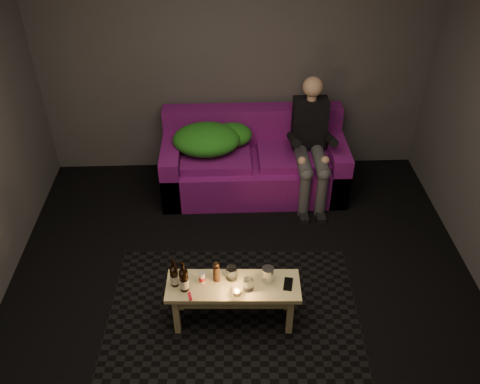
% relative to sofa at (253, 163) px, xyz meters
% --- Properties ---
extents(floor, '(4.50, 4.50, 0.00)m').
position_rel_sofa_xyz_m(floor, '(-0.17, -1.82, -0.29)').
color(floor, black).
rests_on(floor, ground).
extents(room, '(4.50, 4.50, 4.50)m').
position_rel_sofa_xyz_m(room, '(-0.17, -1.35, 1.35)').
color(room, silver).
rests_on(room, ground).
extents(rug, '(2.06, 1.53, 0.01)m').
position_rel_sofa_xyz_m(rug, '(-0.26, -1.75, -0.28)').
color(rug, black).
rests_on(rug, floor).
extents(sofa, '(1.86, 0.84, 0.80)m').
position_rel_sofa_xyz_m(sofa, '(0.00, 0.00, 0.00)').
color(sofa, '#670D5C').
rests_on(sofa, floor).
extents(green_blanket, '(0.82, 0.56, 0.28)m').
position_rel_sofa_xyz_m(green_blanket, '(-0.44, -0.01, 0.31)').
color(green_blanket, '#167A21').
rests_on(green_blanket, sofa).
extents(person, '(0.33, 0.77, 1.24)m').
position_rel_sofa_xyz_m(person, '(0.55, -0.15, 0.35)').
color(person, black).
rests_on(person, sofa).
extents(coffee_table, '(1.01, 0.36, 0.41)m').
position_rel_sofa_xyz_m(coffee_table, '(-0.26, -1.80, 0.05)').
color(coffee_table, '#E0C783').
rests_on(coffee_table, rug).
extents(beer_bottle_a, '(0.06, 0.06, 0.26)m').
position_rel_sofa_xyz_m(beer_bottle_a, '(-0.69, -1.78, 0.21)').
color(beer_bottle_a, black).
rests_on(beer_bottle_a, coffee_table).
extents(beer_bottle_b, '(0.07, 0.07, 0.27)m').
position_rel_sofa_xyz_m(beer_bottle_b, '(-0.62, -1.83, 0.22)').
color(beer_bottle_b, black).
rests_on(beer_bottle_b, coffee_table).
extents(salt_shaker, '(0.05, 0.05, 0.09)m').
position_rel_sofa_xyz_m(salt_shaker, '(-0.49, -1.76, 0.17)').
color(salt_shaker, silver).
rests_on(salt_shaker, coffee_table).
extents(pepper_mill, '(0.05, 0.05, 0.14)m').
position_rel_sofa_xyz_m(pepper_mill, '(-0.38, -1.75, 0.19)').
color(pepper_mill, black).
rests_on(pepper_mill, coffee_table).
extents(tumbler_back, '(0.10, 0.10, 0.10)m').
position_rel_sofa_xyz_m(tumbler_back, '(-0.27, -1.73, 0.17)').
color(tumbler_back, white).
rests_on(tumbler_back, coffee_table).
extents(tealight, '(0.06, 0.06, 0.05)m').
position_rel_sofa_xyz_m(tealight, '(-0.23, -1.90, 0.14)').
color(tealight, white).
rests_on(tealight, coffee_table).
extents(tumbler_front, '(0.08, 0.08, 0.10)m').
position_rel_sofa_xyz_m(tumbler_front, '(-0.15, -1.85, 0.17)').
color(tumbler_front, white).
rests_on(tumbler_front, coffee_table).
extents(steel_cup, '(0.11, 0.11, 0.12)m').
position_rel_sofa_xyz_m(steel_cup, '(0.00, -1.77, 0.18)').
color(steel_cup, silver).
rests_on(steel_cup, coffee_table).
extents(smartphone, '(0.09, 0.14, 0.01)m').
position_rel_sofa_xyz_m(smartphone, '(0.15, -1.82, 0.12)').
color(smartphone, black).
rests_on(smartphone, coffee_table).
extents(red_lighter, '(0.04, 0.08, 0.01)m').
position_rel_sofa_xyz_m(red_lighter, '(-0.58, -1.91, 0.13)').
color(red_lighter, red).
rests_on(red_lighter, coffee_table).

